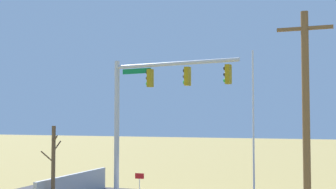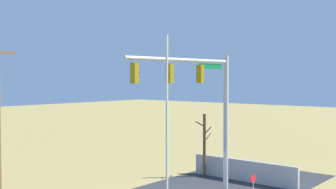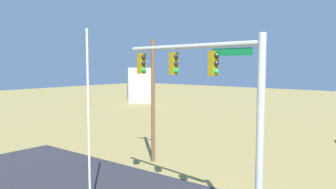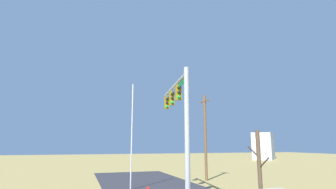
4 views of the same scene
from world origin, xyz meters
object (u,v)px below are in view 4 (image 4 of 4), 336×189
at_px(utility_pole, 205,135).
at_px(bare_tree, 260,171).
at_px(distant_building, 264,146).
at_px(signal_mast, 179,111).
at_px(flagpole, 132,135).

xyz_separation_m(utility_pole, bare_tree, (12.47, -3.21, -2.17)).
bearing_deg(utility_pole, distant_building, 134.97).
bearing_deg(distant_building, bare_tree, -174.57).
bearing_deg(bare_tree, distant_building, 142.18).
bearing_deg(signal_mast, distant_building, 136.97).
distance_m(utility_pole, distant_building, 40.75).
bearing_deg(bare_tree, utility_pole, 165.56).
relative_size(flagpole, utility_pole, 0.99).
bearing_deg(utility_pole, signal_mast, -35.00).
distance_m(bare_tree, distant_building, 52.23).
relative_size(utility_pole, distant_building, 0.80).
relative_size(flagpole, bare_tree, 1.99).
xyz_separation_m(flagpole, distant_building, (-31.86, 36.62, -1.11)).
xyz_separation_m(bare_tree, distant_building, (-41.25, 32.02, 0.86)).
xyz_separation_m(signal_mast, distant_building, (-37.14, 34.66, -2.48)).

